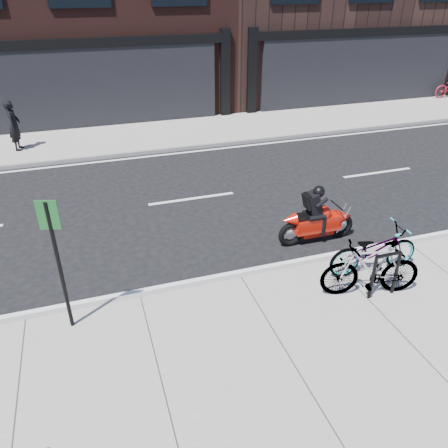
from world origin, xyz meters
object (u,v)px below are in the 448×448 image
object	(u,v)px
bike_rack	(385,271)
motorcycle	(321,219)
pedestrian	(14,125)
bicycle_rear	(371,268)
sign_post	(57,256)
bicycle_front	(374,250)

from	to	relation	value
bike_rack	motorcycle	distance (m)	2.31
motorcycle	pedestrian	bearing A→B (deg)	130.21
bicycle_rear	sign_post	bearing A→B (deg)	-85.21
bike_rack	motorcycle	size ratio (longest dim) A/B	0.50
bicycle_front	pedestrian	bearing A→B (deg)	38.60
bike_rack	pedestrian	distance (m)	12.87
bike_rack	sign_post	size ratio (longest dim) A/B	0.39
bike_rack	bicycle_rear	bearing A→B (deg)	147.51
sign_post	bicycle_front	bearing A→B (deg)	13.65
bike_rack	bicycle_rear	xyz separation A→B (m)	(-0.22, 0.14, 0.01)
pedestrian	motorcycle	bearing A→B (deg)	-132.40
bicycle_rear	motorcycle	size ratio (longest dim) A/B	0.99
bike_rack	bicycle_rear	world-z (taller)	bicycle_rear
motorcycle	sign_post	size ratio (longest dim) A/B	0.79
motorcycle	sign_post	world-z (taller)	sign_post
bicycle_front	motorcycle	bearing A→B (deg)	13.41
motorcycle	bicycle_front	bearing A→B (deg)	-78.52
bike_rack	sign_post	world-z (taller)	sign_post
bike_rack	bicycle_rear	distance (m)	0.26
bicycle_rear	bicycle_front	bearing A→B (deg)	154.15
sign_post	motorcycle	bearing A→B (deg)	29.66
motorcycle	sign_post	bearing A→B (deg)	-165.56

